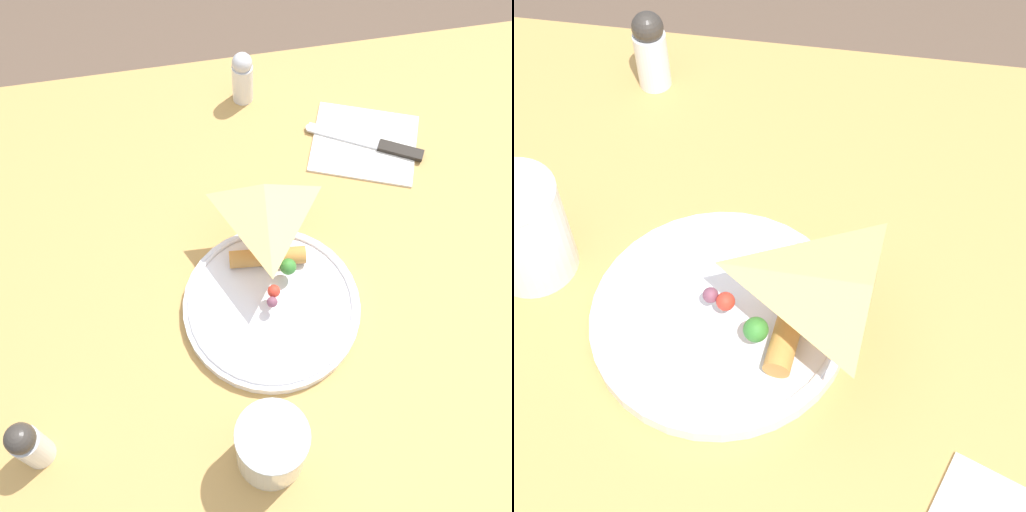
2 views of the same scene
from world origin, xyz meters
The scene contains 4 objects.
dining_table centered at (0.00, 0.00, 0.65)m, with size 0.92×0.89×0.78m.
plate_pizza centered at (0.06, 0.02, 0.79)m, with size 0.24×0.24×0.05m.
milk_glass centered at (0.10, 0.21, 0.82)m, with size 0.08×0.08×0.11m.
pepper_shaker centered at (0.37, 0.16, 0.82)m, with size 0.04×0.04×0.10m.
Camera 2 is at (-0.31, -0.08, 1.39)m, focal length 55.00 mm.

